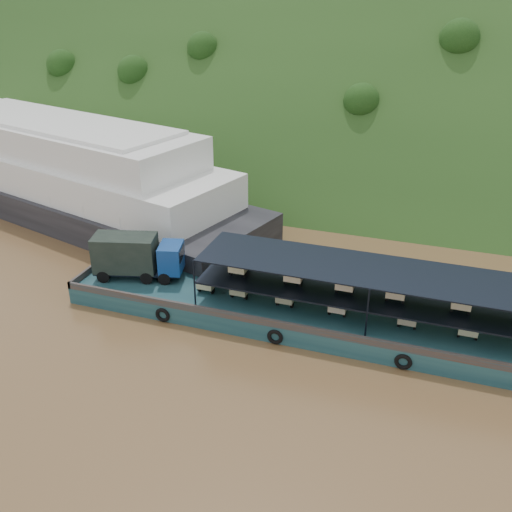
% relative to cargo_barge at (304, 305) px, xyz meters
% --- Properties ---
extents(ground, '(160.00, 160.00, 0.00)m').
position_rel_cargo_barge_xyz_m(ground, '(-2.21, -0.91, -1.11)').
color(ground, brown).
rests_on(ground, ground).
extents(hillside, '(140.00, 39.60, 39.60)m').
position_rel_cargo_barge_xyz_m(hillside, '(-2.21, 35.09, -1.11)').
color(hillside, '#1C3814').
rests_on(hillside, ground).
extents(cargo_barge, '(35.00, 7.18, 4.54)m').
position_rel_cargo_barge_xyz_m(cargo_barge, '(0.00, 0.00, 0.00)').
color(cargo_barge, '#12343F').
rests_on(cargo_barge, ground).
extents(passenger_ferry, '(46.09, 22.66, 9.06)m').
position_rel_cargo_barge_xyz_m(passenger_ferry, '(-28.16, 12.48, 2.81)').
color(passenger_ferry, black).
rests_on(passenger_ferry, ground).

